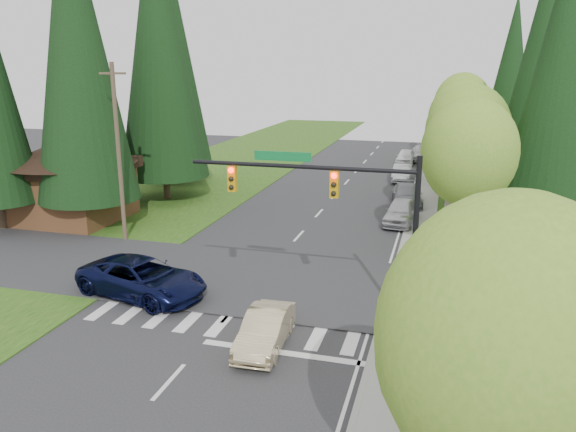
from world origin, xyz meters
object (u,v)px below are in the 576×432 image
at_px(suv_navy, 142,278).
at_px(parked_car_e, 421,153).
at_px(parked_car_c, 402,173).
at_px(parked_car_a, 401,212).
at_px(parked_car_b, 407,195).
at_px(sedan_champagne, 265,330).
at_px(parked_car_d, 406,157).

distance_m(suv_navy, parked_car_e, 41.67).
bearing_deg(parked_car_c, parked_car_a, -86.25).
bearing_deg(parked_car_a, parked_car_b, 94.02).
bearing_deg(suv_navy, parked_car_e, 0.08).
bearing_deg(suv_navy, parked_car_b, -12.58).
height_order(sedan_champagne, parked_car_d, parked_car_d).
height_order(suv_navy, parked_car_e, suv_navy).
height_order(sedan_champagne, parked_car_e, parked_car_e).
bearing_deg(parked_car_b, suv_navy, -124.17).
distance_m(parked_car_a, parked_car_b, 5.11).
height_order(suv_navy, parked_car_c, suv_navy).
relative_size(suv_navy, parked_car_a, 1.30).
xyz_separation_m(sedan_champagne, suv_navy, (-6.60, 2.93, 0.17)).
xyz_separation_m(parked_car_a, parked_car_c, (-1.07, 13.83, -0.08)).
bearing_deg(parked_car_e, parked_car_d, -109.89).
height_order(suv_navy, parked_car_d, suv_navy).
relative_size(parked_car_a, parked_car_c, 1.08).
xyz_separation_m(sedan_champagne, parked_car_b, (3.34, 22.94, 0.06)).
bearing_deg(parked_car_d, sedan_champagne, -90.02).
bearing_deg(parked_car_c, parked_car_e, 84.28).
bearing_deg(parked_car_c, parked_car_b, -83.68).
xyz_separation_m(suv_navy, parked_car_d, (8.54, 37.86, -0.09)).
xyz_separation_m(parked_car_d, parked_car_e, (1.37, 2.61, 0.03)).
distance_m(suv_navy, parked_car_d, 38.81).
xyz_separation_m(parked_car_b, parked_car_c, (-1.07, 8.72, -0.03)).
bearing_deg(sedan_champagne, parked_car_d, 84.61).
distance_m(parked_car_d, parked_car_e, 2.95).
height_order(parked_car_b, parked_car_e, parked_car_e).
bearing_deg(suv_navy, parked_car_a, -19.87).
relative_size(suv_navy, parked_car_c, 1.40).
bearing_deg(parked_car_e, parked_car_c, -87.31).
height_order(suv_navy, parked_car_b, suv_navy).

